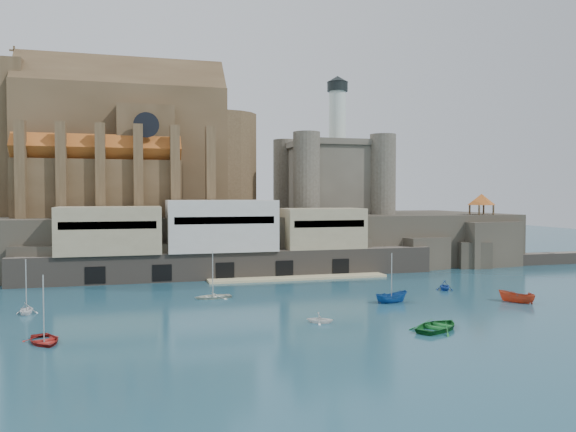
# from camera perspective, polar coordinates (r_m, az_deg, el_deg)

# --- Properties ---
(ground) EXTENTS (300.00, 300.00, 0.00)m
(ground) POSITION_cam_1_polar(r_m,az_deg,el_deg) (75.88, 3.48, -8.38)
(ground) COLOR #183F50
(ground) RESTS_ON ground
(promontory) EXTENTS (100.00, 36.00, 10.00)m
(promontory) POSITION_cam_1_polar(r_m,az_deg,el_deg) (112.91, -3.05, -2.40)
(promontory) COLOR #2A261F
(promontory) RESTS_ON ground
(quay) EXTENTS (70.00, 12.00, 13.05)m
(quay) POSITION_cam_1_polar(r_m,az_deg,el_deg) (95.04, -6.87, -2.57)
(quay) COLOR #5F564C
(quay) RESTS_ON ground
(church) EXTENTS (47.00, 25.93, 30.51)m
(church) POSITION_cam_1_polar(r_m,az_deg,el_deg) (112.78, -15.39, 6.27)
(church) COLOR #4B3823
(church) RESTS_ON promontory
(castle_keep) EXTENTS (21.20, 21.20, 29.30)m
(castle_keep) POSITION_cam_1_polar(r_m,az_deg,el_deg) (118.77, 4.47, 4.29)
(castle_keep) COLOR #4A453A
(castle_keep) RESTS_ON promontory
(rock_outcrop) EXTENTS (14.50, 10.50, 8.70)m
(rock_outcrop) POSITION_cam_1_polar(r_m,az_deg,el_deg) (117.32, 19.06, -2.78)
(rock_outcrop) COLOR #2A261F
(rock_outcrop) RESTS_ON ground
(pavilion) EXTENTS (6.40, 6.40, 5.40)m
(pavilion) POSITION_cam_1_polar(r_m,az_deg,el_deg) (117.04, 19.06, 1.47)
(pavilion) COLOR #4B3823
(pavilion) RESTS_ON rock_outcrop
(boat_0) EXTENTS (3.81, 2.22, 5.13)m
(boat_0) POSITION_cam_1_polar(r_m,az_deg,el_deg) (58.63, -23.53, -11.71)
(boat_0) COLOR maroon
(boat_0) RESTS_ON ground
(boat_1) EXTENTS (2.50, 2.91, 2.89)m
(boat_1) POSITION_cam_1_polar(r_m,az_deg,el_deg) (61.94, 3.25, -10.79)
(boat_1) COLOR white
(boat_1) RESTS_ON ground
(boat_2) EXTENTS (2.01, 1.97, 4.62)m
(boat_2) POSITION_cam_1_polar(r_m,az_deg,el_deg) (74.31, 10.46, -8.64)
(boat_2) COLOR #14468E
(boat_2) RESTS_ON ground
(boat_3) EXTENTS (3.61, 4.60, 6.46)m
(boat_3) POSITION_cam_1_polar(r_m,az_deg,el_deg) (60.94, 15.02, -11.08)
(boat_3) COLOR #186C29
(boat_3) RESTS_ON ground
(boat_4) EXTENTS (2.97, 1.94, 3.31)m
(boat_4) POSITION_cam_1_polar(r_m,az_deg,el_deg) (73.04, -25.02, -9.00)
(boat_4) COLOR white
(boat_4) RESTS_ON ground
(boat_5) EXTENTS (2.45, 2.47, 4.64)m
(boat_5) POSITION_cam_1_polar(r_m,az_deg,el_deg) (78.97, 22.18, -8.12)
(boat_5) COLOR #B53E1E
(boat_5) RESTS_ON ground
(boat_6) EXTENTS (1.42, 3.64, 4.97)m
(boat_6) POSITION_cam_1_polar(r_m,az_deg,el_deg) (76.86, -7.64, -8.26)
(boat_6) COLOR silver
(boat_6) RESTS_ON ground
(boat_7) EXTENTS (3.33, 2.73, 3.33)m
(boat_7) POSITION_cam_1_polar(r_m,az_deg,el_deg) (85.70, 15.62, -7.24)
(boat_7) COLOR #1A449E
(boat_7) RESTS_ON ground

